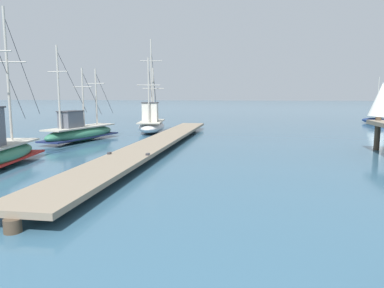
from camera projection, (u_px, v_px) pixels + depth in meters
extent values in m
cube|color=gray|center=(158.00, 142.00, 18.89)|extent=(2.69, 23.78, 0.16)
cylinder|color=#4C3D2D|center=(13.00, 226.00, 7.32)|extent=(0.36, 0.36, 0.29)
cylinder|color=#4C3D2D|center=(105.00, 175.00, 11.96)|extent=(0.36, 0.36, 0.29)
cylinder|color=#4C3D2D|center=(146.00, 153.00, 16.60)|extent=(0.36, 0.36, 0.29)
cylinder|color=#4C3D2D|center=(168.00, 140.00, 21.25)|extent=(0.36, 0.36, 0.29)
cylinder|color=#4C3D2D|center=(183.00, 132.00, 25.89)|extent=(0.36, 0.36, 0.29)
cylinder|color=#4C3D2D|center=(193.00, 127.00, 30.53)|extent=(0.36, 0.36, 0.29)
cube|color=#333338|center=(109.00, 153.00, 14.36)|extent=(0.13, 0.20, 0.08)
cube|color=#333338|center=(148.00, 154.00, 14.11)|extent=(0.13, 0.20, 0.08)
cylinder|color=#333338|center=(9.00, 79.00, 15.26)|extent=(0.51, 2.46, 3.56)
cylinder|color=#B2ADA3|center=(8.00, 75.00, 15.13)|extent=(0.11, 0.11, 5.61)
cylinder|color=#B2ADA3|center=(7.00, 62.00, 15.06)|extent=(1.62, 0.38, 0.06)
cylinder|color=#333338|center=(24.00, 71.00, 16.60)|extent=(0.59, 2.86, 4.15)
ellipsoid|color=#337556|center=(81.00, 134.00, 22.02)|extent=(2.47, 6.22, 0.90)
cube|color=#B2AD9E|center=(81.00, 127.00, 21.96)|extent=(2.19, 5.59, 0.08)
cube|color=#19234C|center=(81.00, 137.00, 22.05)|extent=(2.46, 6.10, 0.08)
cube|color=#565B66|center=(71.00, 120.00, 21.05)|extent=(0.99, 1.49, 0.94)
cube|color=#3D3D42|center=(70.00, 111.00, 20.99)|extent=(1.07, 1.61, 0.06)
cylinder|color=#B2ADA3|center=(83.00, 97.00, 22.00)|extent=(0.11, 0.11, 3.57)
cylinder|color=#B2ADA3|center=(82.00, 87.00, 21.92)|extent=(1.36, 0.28, 0.06)
cylinder|color=#333338|center=(92.00, 94.00, 22.87)|extent=(0.32, 1.84, 2.65)
cylinder|color=#B2ADA3|center=(96.00, 97.00, 23.26)|extent=(0.11, 0.11, 3.61)
cylinder|color=#B2ADA3|center=(96.00, 84.00, 23.15)|extent=(1.36, 0.28, 0.06)
cylinder|color=#333338|center=(105.00, 94.00, 24.14)|extent=(0.33, 1.86, 2.67)
cylinder|color=#B2ADA3|center=(58.00, 88.00, 19.96)|extent=(0.11, 0.11, 4.65)
cylinder|color=#B2ADA3|center=(58.00, 72.00, 19.84)|extent=(1.36, 0.28, 0.06)
cylinder|color=#333338|center=(73.00, 84.00, 21.09)|extent=(0.41, 2.39, 3.44)
ellipsoid|color=silver|center=(152.00, 127.00, 27.07)|extent=(2.79, 5.30, 0.88)
cube|color=#B2AD9E|center=(152.00, 121.00, 27.02)|extent=(2.47, 4.76, 0.08)
cube|color=silver|center=(150.00, 112.00, 26.17)|extent=(1.28, 1.34, 1.36)
cube|color=#3D3D42|center=(150.00, 103.00, 26.08)|extent=(1.38, 1.45, 0.06)
cylinder|color=#B2ADA3|center=(151.00, 81.00, 26.86)|extent=(0.11, 0.11, 6.04)
cylinder|color=#B2ADA3|center=(151.00, 61.00, 26.66)|extent=(1.65, 0.38, 0.06)
cylinder|color=#333338|center=(154.00, 78.00, 28.43)|extent=(0.63, 3.08, 4.47)
cylinder|color=#B2ADA3|center=(153.00, 94.00, 28.11)|extent=(0.11, 0.11, 4.04)
cylinder|color=#B2ADA3|center=(153.00, 89.00, 28.06)|extent=(1.65, 0.38, 0.06)
cylinder|color=#333338|center=(155.00, 92.00, 29.17)|extent=(0.43, 2.07, 2.99)
cylinder|color=#B2ADA3|center=(149.00, 90.00, 25.21)|extent=(0.11, 0.11, 4.53)
cylinder|color=#B2ADA3|center=(149.00, 85.00, 25.16)|extent=(1.65, 0.38, 0.06)
cylinder|color=#333338|center=(151.00, 87.00, 26.39)|extent=(0.48, 2.32, 3.35)
cylinder|color=#4C3D2D|center=(377.00, 134.00, 18.28)|extent=(0.28, 0.28, 1.71)
ellipsoid|color=navy|center=(377.00, 121.00, 35.02)|extent=(2.79, 3.95, 0.60)
cylinder|color=#B2ADA3|center=(378.00, 97.00, 34.80)|extent=(0.08, 0.08, 3.99)
cone|color=silver|center=(381.00, 100.00, 34.50)|extent=(2.93, 2.79, 3.58)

